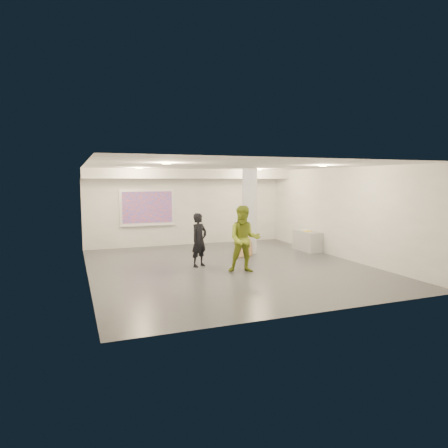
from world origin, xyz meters
name	(u,v)px	position (x,y,z in m)	size (l,w,h in m)	color
floor	(229,267)	(0.00, 0.00, 0.00)	(8.00, 9.00, 0.01)	#34363B
ceiling	(229,166)	(0.00, 0.00, 3.00)	(8.00, 9.00, 0.01)	silver
wall_back	(187,207)	(0.00, 4.50, 1.50)	(8.00, 0.01, 3.00)	silver
wall_front	(316,237)	(0.00, -4.50, 1.50)	(8.00, 0.01, 3.00)	silver
wall_left	(86,222)	(-4.00, 0.00, 1.50)	(0.01, 9.00, 3.00)	silver
wall_right	(341,213)	(4.00, 0.00, 1.50)	(0.01, 9.00, 3.00)	silver
soffit_band	(191,174)	(0.00, 3.95, 2.82)	(8.00, 1.10, 0.36)	silver
downlight_nw	(139,168)	(-2.20, 2.50, 2.98)	(0.22, 0.22, 0.02)	#FFF88A
downlight_ne	(259,169)	(2.20, 2.50, 2.98)	(0.22, 0.22, 0.02)	#FFF88A
downlight_sw	(166,163)	(-2.20, -1.50, 2.98)	(0.22, 0.22, 0.02)	#FFF88A
downlight_se	(323,166)	(2.20, -1.50, 2.98)	(0.22, 0.22, 0.02)	#FFF88A
column	(249,211)	(1.50, 1.80, 1.50)	(0.52, 0.52, 3.00)	silver
projection_screen	(147,208)	(-1.60, 4.45, 1.53)	(2.10, 0.13, 1.42)	white
credenza	(307,241)	(3.72, 1.52, 0.36)	(0.52, 1.24, 0.72)	#9EA1A3
papers_stack	(305,230)	(3.78, 1.77, 0.73)	(0.24, 0.31, 0.02)	white
postit_pad	(308,231)	(3.67, 1.41, 0.74)	(0.19, 0.26, 0.03)	yellow
cardboard_back	(244,246)	(1.19, 1.52, 0.31)	(0.57, 0.05, 0.63)	#A0794B
cardboard_front	(244,249)	(1.09, 1.31, 0.27)	(0.49, 0.05, 0.54)	#A0794B
woman	(199,240)	(-0.81, 0.38, 0.80)	(0.59, 0.38, 1.61)	black
man	(244,239)	(0.14, -0.80, 0.94)	(0.91, 0.71, 1.88)	olive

